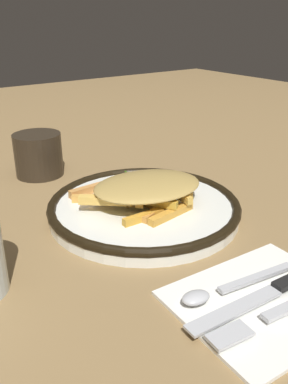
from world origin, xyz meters
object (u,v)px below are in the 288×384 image
(spoon, at_px, (221,289))
(coffee_mug, at_px, (38,154))
(plate, at_px, (144,207))
(fries_heap, at_px, (147,189))
(knife, at_px, (278,288))
(napkin, at_px, (265,299))
(fork, at_px, (279,312))

(spoon, distance_m, coffee_mug, 0.47)
(plate, bearing_deg, fries_heap, -96.84)
(fries_heap, bearing_deg, spoon, 165.47)
(fries_heap, xyz_separation_m, knife, (-0.25, 0.00, -0.03))
(napkin, bearing_deg, fries_heap, -4.72)
(napkin, bearing_deg, fork, 155.56)
(coffee_mug, bearing_deg, fries_heap, -166.17)
(plate, distance_m, coffee_mug, 0.27)
(knife, bearing_deg, coffee_mug, 7.10)
(spoon, bearing_deg, fork, -159.28)
(plate, distance_m, napkin, 0.25)
(plate, height_order, fries_heap, fries_heap)
(knife, bearing_deg, spoon, 57.74)
(fork, distance_m, spoon, 0.06)
(napkin, distance_m, coffee_mug, 0.51)
(fork, bearing_deg, knife, -50.45)
(napkin, bearing_deg, coffee_mug, 4.99)
(plate, height_order, coffee_mug, coffee_mug)
(plate, relative_size, knife, 1.39)
(knife, relative_size, spoon, 1.38)
(fork, distance_m, knife, 0.04)
(knife, bearing_deg, napkin, 86.70)
(plate, xyz_separation_m, spoon, (-0.21, 0.05, -0.00))
(napkin, distance_m, knife, 0.02)
(plate, distance_m, knife, 0.25)
(fries_heap, height_order, napkin, fries_heap)
(napkin, height_order, spoon, spoon)
(fork, bearing_deg, coffee_mug, 3.44)
(fork, xyz_separation_m, spoon, (0.06, 0.02, 0.00))
(plate, relative_size, fork, 1.65)
(knife, bearing_deg, plate, 0.79)
(coffee_mug, bearing_deg, napkin, -175.01)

